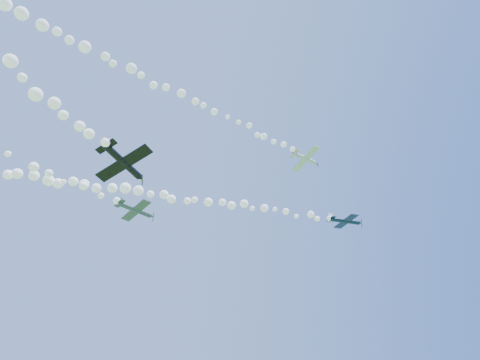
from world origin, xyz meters
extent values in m
cylinder|color=silver|center=(18.25, -3.47, 53.57)|extent=(5.13, 3.70, 1.26)
cone|color=silver|center=(21.03, -2.34, 53.83)|extent=(1.00, 1.00, 0.81)
cone|color=#BA153A|center=(21.42, -2.19, 53.86)|extent=(0.39, 0.38, 0.29)
cube|color=black|center=(21.31, -2.23, 53.85)|extent=(0.35, 0.39, 1.75)
cube|color=silver|center=(18.48, -3.40, 53.48)|extent=(3.73, 6.82, 1.54)
cube|color=silver|center=(15.93, -4.40, 53.40)|extent=(1.59, 2.51, 0.60)
cube|color=#BA153A|center=(15.79, -4.35, 53.89)|extent=(1.01, 0.57, 1.18)
sphere|color=black|center=(18.92, -3.12, 53.98)|extent=(0.95, 0.96, 0.84)
cylinder|color=#0E1C3E|center=(29.52, 5.76, 46.90)|extent=(6.42, 2.16, 0.95)
cone|color=#0E1C3E|center=(32.97, 5.80, 46.94)|extent=(0.91, 0.98, 0.86)
cone|color=white|center=(33.44, 5.81, 46.94)|extent=(0.37, 0.36, 0.30)
cube|color=black|center=(33.32, 5.81, 46.94)|extent=(0.07, 0.58, 2.00)
cube|color=#0E1C3E|center=(29.79, 5.79, 46.78)|extent=(1.69, 7.71, 1.83)
cube|color=#0E1C3E|center=(26.66, 5.72, 46.93)|extent=(0.94, 2.72, 0.68)
cube|color=white|center=(26.57, 5.60, 47.50)|extent=(1.02, 0.38, 1.27)
sphere|color=black|center=(30.42, 5.69, 47.31)|extent=(0.78, 0.92, 0.92)
cylinder|color=#394553|center=(-11.45, 3.58, 41.72)|extent=(5.93, 3.70, 1.09)
cone|color=#394553|center=(-8.48, 5.17, 41.84)|extent=(1.06, 1.09, 0.86)
cone|color=navy|center=(-8.07, 5.39, 41.86)|extent=(0.42, 0.41, 0.30)
cube|color=black|center=(-8.18, 5.33, 41.85)|extent=(0.17, 0.19, 1.97)
cube|color=#394553|center=(-11.22, 3.71, 41.61)|extent=(5.00, 7.50, 0.22)
cube|color=#394553|center=(-13.92, 2.26, 41.68)|extent=(2.05, 2.80, 0.12)
cube|color=navy|center=(-14.01, 2.21, 42.24)|extent=(0.95, 0.57, 1.28)
sphere|color=black|center=(-10.68, 3.99, 42.15)|extent=(1.03, 1.03, 0.78)
cylinder|color=black|center=(-12.53, -15.56, 35.91)|extent=(3.99, 6.13, 1.30)
cone|color=black|center=(-10.15, -12.99, 35.70)|extent=(1.16, 1.12, 0.92)
cone|color=yellow|center=(-9.82, -12.63, 35.67)|extent=(0.43, 0.44, 0.33)
cube|color=black|center=(-9.91, -12.72, 35.68)|extent=(0.42, 0.55, 2.03)
cube|color=black|center=(-12.33, -15.39, 35.77)|extent=(6.91, 6.42, 2.10)
cube|color=black|center=(-14.51, -17.69, 36.14)|extent=(2.67, 2.52, 0.79)
cube|color=yellow|center=(-14.65, -17.63, 36.72)|extent=(0.94, 1.08, 1.34)
sphere|color=black|center=(-11.96, -14.81, 36.25)|extent=(1.19, 1.23, 0.98)
camera|label=1|loc=(-6.60, -55.80, 2.00)|focal=30.00mm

